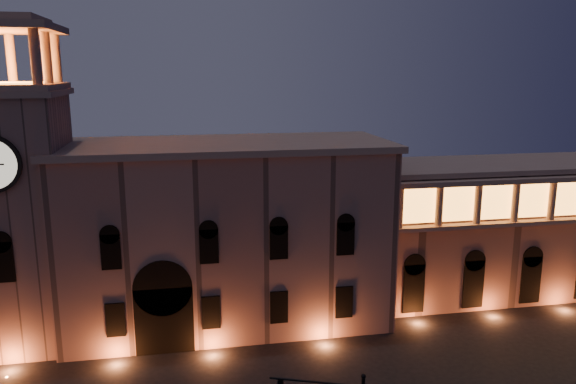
# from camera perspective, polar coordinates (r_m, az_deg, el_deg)

# --- Properties ---
(government_building) EXTENTS (30.80, 12.80, 17.60)m
(government_building) POSITION_cam_1_polar(r_m,az_deg,el_deg) (54.17, -6.29, -4.23)
(government_building) COLOR #8D675C
(government_building) RESTS_ON ground
(clock_tower) EXTENTS (9.80, 9.80, 32.40)m
(clock_tower) POSITION_cam_1_polar(r_m,az_deg,el_deg) (54.19, -26.11, -1.36)
(clock_tower) COLOR #8D675C
(clock_tower) RESTS_ON ground
(colonnade_wing) EXTENTS (40.60, 11.50, 14.50)m
(colonnade_wing) POSITION_cam_1_polar(r_m,az_deg,el_deg) (67.88, 23.66, -3.07)
(colonnade_wing) COLOR #876156
(colonnade_wing) RESTS_ON ground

